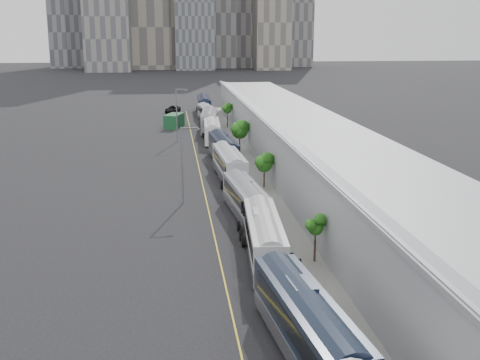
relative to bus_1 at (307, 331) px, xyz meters
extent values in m
cube|color=gray|center=(6.82, 35.58, -1.64)|extent=(10.00, 170.00, 0.12)
cube|color=gold|center=(-3.68, 35.58, -1.69)|extent=(0.12, 160.00, 0.02)
cube|color=gray|center=(10.82, 35.58, 1.70)|extent=(12.00, 160.00, 6.80)
cube|color=gray|center=(10.82, 35.58, 4.15)|extent=(12.45, 160.40, 2.57)
cube|color=gray|center=(4.92, 35.58, 5.30)|extent=(0.30, 160.00, 0.40)
cube|color=gray|center=(45.82, 285.58, 33.30)|extent=(18.00, 18.00, 70.00)
cube|color=black|center=(0.00, 0.03, 0.34)|extent=(4.18, 14.01, 3.34)
cube|color=black|center=(0.00, -0.19, 0.94)|extent=(4.07, 12.37, 1.14)
cube|color=silver|center=(0.00, 0.03, -0.73)|extent=(4.19, 13.74, 1.07)
cube|color=black|center=(0.00, 1.62, 2.17)|extent=(1.61, 2.47, 0.32)
cube|color=#B7B7B9|center=(-0.05, 15.63, 0.24)|extent=(3.51, 13.26, 3.18)
cube|color=black|center=(-0.05, 15.43, 0.81)|extent=(3.46, 11.69, 1.08)
cube|color=silver|center=(-0.05, 15.63, -0.78)|extent=(3.53, 13.00, 1.02)
cube|color=#B7B7B9|center=(-0.05, 17.14, 1.98)|extent=(1.46, 2.30, 0.30)
cube|color=slate|center=(-0.03, 27.83, 0.14)|extent=(3.56, 12.63, 3.02)
cube|color=black|center=(-0.03, 27.64, 0.69)|extent=(3.49, 11.15, 1.03)
cube|color=silver|center=(-0.03, 27.83, -0.82)|extent=(3.58, 12.39, 0.97)
cube|color=slate|center=(-0.03, 29.27, 1.80)|extent=(1.42, 2.21, 0.29)
cube|color=#AFB1BA|center=(-0.12, 44.15, 0.28)|extent=(3.31, 13.50, 3.24)
cube|color=black|center=(-0.12, 43.94, 0.86)|extent=(3.29, 11.89, 1.10)
cube|color=silver|center=(-0.12, 44.15, -0.76)|extent=(3.34, 13.23, 1.04)
cube|color=#AFB1BA|center=(-0.12, 45.69, 2.05)|extent=(1.44, 2.33, 0.31)
cube|color=black|center=(0.08, 54.99, 0.26)|extent=(3.51, 13.38, 3.21)
cube|color=black|center=(0.08, 54.79, 0.83)|extent=(3.47, 11.80, 1.09)
cube|color=silver|center=(0.08, 54.99, -0.77)|extent=(3.53, 13.12, 1.03)
cube|color=black|center=(0.08, 56.52, 2.01)|extent=(1.47, 2.32, 0.31)
cube|color=white|center=(-0.38, 72.45, 0.22)|extent=(3.22, 13.12, 3.15)
cube|color=black|center=(-0.38, 72.25, 0.79)|extent=(3.20, 11.56, 1.07)
cube|color=silver|center=(-0.38, 72.45, -0.79)|extent=(3.25, 12.86, 1.01)
cube|color=white|center=(-0.38, 73.95, 1.95)|extent=(1.40, 2.26, 0.30)
cube|color=gray|center=(-0.05, 83.86, 0.37)|extent=(4.09, 14.19, 3.39)
cube|color=black|center=(-0.05, 83.65, 0.98)|extent=(3.99, 12.52, 1.15)
cube|color=silver|center=(-0.05, 83.86, -0.72)|extent=(4.10, 13.92, 1.08)
cube|color=gray|center=(-0.05, 85.48, 2.23)|extent=(1.61, 2.49, 0.32)
cube|color=#B5B8C0|center=(0.27, 96.93, 0.08)|extent=(3.48, 12.20, 2.92)
cube|color=black|center=(0.27, 96.74, 0.60)|extent=(3.41, 10.77, 0.99)
cube|color=silver|center=(0.27, 96.93, -0.85)|extent=(3.50, 11.96, 0.93)
cube|color=#B5B8C0|center=(0.27, 98.32, 1.68)|extent=(1.38, 2.14, 0.28)
cube|color=black|center=(0.43, 110.78, 0.36)|extent=(3.05, 14.00, 3.38)
cube|color=black|center=(0.43, 110.57, 0.97)|extent=(3.08, 12.33, 1.15)
cube|color=silver|center=(0.43, 110.78, -0.72)|extent=(3.08, 13.73, 1.08)
cube|color=black|center=(0.43, 112.39, 2.22)|extent=(1.44, 2.39, 0.32)
cylinder|color=black|center=(3.99, 14.56, -0.07)|extent=(0.18, 0.18, 3.27)
sphere|color=#295F15|center=(3.99, 14.56, 1.48)|extent=(1.27, 1.27, 1.27)
cylinder|color=black|center=(3.65, 39.26, -0.09)|extent=(0.18, 0.18, 3.22)
sphere|color=#295F15|center=(3.65, 39.26, 1.55)|extent=(1.95, 1.95, 1.95)
cylinder|color=black|center=(3.31, 62.29, 0.18)|extent=(0.18, 0.18, 3.77)
sphere|color=#295F15|center=(3.31, 62.29, 2.14)|extent=(2.62, 2.62, 2.62)
cylinder|color=black|center=(3.81, 87.98, 0.27)|extent=(0.18, 0.18, 3.94)
sphere|color=#295F15|center=(3.81, 87.98, 2.15)|extent=(1.62, 1.62, 1.62)
cylinder|color=#59595E|center=(-6.31, 33.53, 2.55)|extent=(0.18, 0.18, 8.50)
cylinder|color=#59595E|center=(-5.41, 33.53, 6.70)|extent=(1.80, 0.14, 0.14)
cube|color=#59595E|center=(-4.61, 33.53, 6.55)|extent=(0.50, 0.22, 0.18)
cylinder|color=#59595E|center=(-6.38, 72.88, 2.86)|extent=(0.18, 0.18, 9.13)
cylinder|color=#59595E|center=(-5.48, 72.88, 7.32)|extent=(1.80, 0.14, 0.14)
cube|color=#59595E|center=(-4.68, 72.88, 7.17)|extent=(0.50, 0.22, 0.18)
cube|color=#133F22|center=(-6.75, 89.29, -0.35)|extent=(4.31, 6.39, 2.72)
imported|color=black|center=(-6.91, 112.95, -0.90)|extent=(4.17, 6.27, 1.60)
camera|label=1|loc=(-7.38, -30.63, 16.51)|focal=45.00mm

